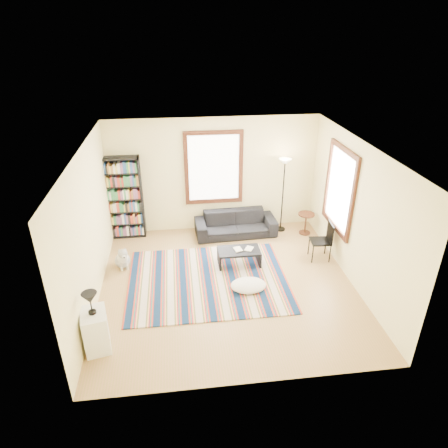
{
  "coord_description": "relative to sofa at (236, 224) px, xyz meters",
  "views": [
    {
      "loc": [
        -0.89,
        -6.55,
        4.74
      ],
      "look_at": [
        0.0,
        0.5,
        1.1
      ],
      "focal_mm": 32.0,
      "sensor_mm": 36.0,
      "label": 1
    }
  ],
  "objects": [
    {
      "name": "window_right",
      "position": [
        1.99,
        -1.25,
        1.31
      ],
      "size": [
        0.06,
        1.2,
        1.6
      ],
      "primitive_type": "cube",
      "color": "white",
      "rests_on": "wall_right"
    },
    {
      "name": "book_a",
      "position": [
        -0.23,
        -1.37,
        0.08
      ],
      "size": [
        0.24,
        0.2,
        0.02
      ],
      "primitive_type": "imported",
      "rotation": [
        0.0,
        0.0,
        0.23
      ],
      "color": "beige",
      "rests_on": "coffee_table"
    },
    {
      "name": "rug",
      "position": [
        -0.86,
        -1.88,
        -0.28
      ],
      "size": [
        3.21,
        2.57,
        0.02
      ],
      "primitive_type": "cube",
      "color": "#0D2445",
      "rests_on": "floor"
    },
    {
      "name": "folding_chair",
      "position": [
        1.67,
        -1.34,
        0.14
      ],
      "size": [
        0.45,
        0.43,
        0.86
      ],
      "primitive_type": "cube",
      "rotation": [
        0.0,
        0.0,
        -0.08
      ],
      "color": "black",
      "rests_on": "floor"
    },
    {
      "name": "side_table",
      "position": [
        1.72,
        -0.17,
        -0.02
      ],
      "size": [
        0.42,
        0.42,
        0.54
      ],
      "primitive_type": "cylinder",
      "rotation": [
        0.0,
        0.0,
        0.05
      ],
      "color": "#452511",
      "rests_on": "floor"
    },
    {
      "name": "wall_left",
      "position": [
        -3.03,
        -2.05,
        1.11
      ],
      "size": [
        0.1,
        5.0,
        2.8
      ],
      "primitive_type": "cube",
      "color": "#FEEAAB",
      "rests_on": "floor"
    },
    {
      "name": "white_cabinet",
      "position": [
        -2.78,
        -3.52,
        0.06
      ],
      "size": [
        0.47,
        0.57,
        0.7
      ],
      "primitive_type": "cube",
      "rotation": [
        0.0,
        0.0,
        0.2
      ],
      "color": "white",
      "rests_on": "floor"
    },
    {
      "name": "wall_right",
      "position": [
        2.07,
        -2.05,
        1.11
      ],
      "size": [
        0.1,
        5.0,
        2.8
      ],
      "primitive_type": "cube",
      "color": "#FEEAAB",
      "rests_on": "floor"
    },
    {
      "name": "floor_cushion",
      "position": [
        -0.09,
        -2.28,
        -0.2
      ],
      "size": [
        0.86,
        0.76,
        0.18
      ],
      "primitive_type": "ellipsoid",
      "rotation": [
        0.0,
        0.0,
        -0.38
      ],
      "color": "white",
      "rests_on": "floor"
    },
    {
      "name": "window_back",
      "position": [
        -0.48,
        0.42,
        1.31
      ],
      "size": [
        1.2,
        0.06,
        1.6
      ],
      "primitive_type": "cube",
      "color": "white",
      "rests_on": "wall_back"
    },
    {
      "name": "floor_lamp",
      "position": [
        1.17,
        0.1,
        0.64
      ],
      "size": [
        0.31,
        0.31,
        1.86
      ],
      "primitive_type": null,
      "rotation": [
        0.0,
        0.0,
        -0.02
      ],
      "color": "black",
      "rests_on": "floor"
    },
    {
      "name": "book_b",
      "position": [
        0.02,
        -1.32,
        0.08
      ],
      "size": [
        0.24,
        0.26,
        0.02
      ],
      "primitive_type": "imported",
      "rotation": [
        0.0,
        0.0,
        -0.51
      ],
      "color": "beige",
      "rests_on": "coffee_table"
    },
    {
      "name": "coffee_table",
      "position": [
        -0.13,
        -1.37,
        -0.11
      ],
      "size": [
        0.94,
        0.58,
        0.36
      ],
      "primitive_type": "cube",
      "rotation": [
        0.0,
        0.0,
        0.1
      ],
      "color": "black",
      "rests_on": "floor"
    },
    {
      "name": "floor",
      "position": [
        -0.48,
        -2.05,
        -0.34
      ],
      "size": [
        5.0,
        5.0,
        0.1
      ],
      "primitive_type": "cube",
      "color": "#A5744B",
      "rests_on": "ground"
    },
    {
      "name": "sofa",
      "position": [
        0.0,
        0.0,
        0.0
      ],
      "size": [
        0.86,
        2.0,
        0.57
      ],
      "primitive_type": "imported",
      "rotation": [
        0.0,
        0.0,
        0.05
      ],
      "color": "black",
      "rests_on": "floor"
    },
    {
      "name": "ceiling",
      "position": [
        -0.48,
        -2.05,
        2.56
      ],
      "size": [
        5.0,
        5.0,
        0.1
      ],
      "primitive_type": "cube",
      "color": "white",
      "rests_on": "floor"
    },
    {
      "name": "bookshelf",
      "position": [
        -2.65,
        0.27,
        0.71
      ],
      "size": [
        0.9,
        0.3,
        2.0
      ],
      "primitive_type": "cube",
      "color": "black",
      "rests_on": "floor"
    },
    {
      "name": "wall_back",
      "position": [
        -0.48,
        0.5,
        1.11
      ],
      "size": [
        5.0,
        0.1,
        2.8
      ],
      "primitive_type": "cube",
      "color": "#FEEAAB",
      "rests_on": "floor"
    },
    {
      "name": "table_lamp",
      "position": [
        -2.78,
        -3.52,
        0.6
      ],
      "size": [
        0.32,
        0.32,
        0.38
      ],
      "primitive_type": null,
      "rotation": [
        0.0,
        0.0,
        -0.43
      ],
      "color": "black",
      "rests_on": "white_cabinet"
    },
    {
      "name": "dog",
      "position": [
        -2.62,
        -1.14,
        -0.03
      ],
      "size": [
        0.49,
        0.59,
        0.51
      ],
      "primitive_type": null,
      "rotation": [
        0.0,
        0.0,
        0.3
      ],
      "color": "#B4B4B4",
      "rests_on": "floor"
    },
    {
      "name": "wall_front",
      "position": [
        -0.48,
        -4.6,
        1.11
      ],
      "size": [
        5.0,
        0.1,
        2.8
      ],
      "primitive_type": "cube",
      "color": "#FEEAAB",
      "rests_on": "floor"
    }
  ]
}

